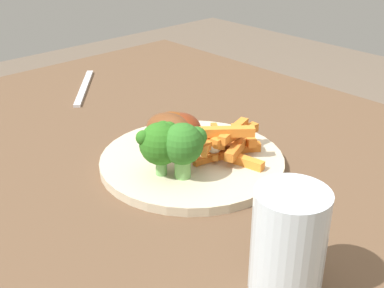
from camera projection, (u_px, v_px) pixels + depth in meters
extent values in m
cube|color=brown|center=(211.00, 172.00, 0.70)|extent=(1.10, 0.75, 0.03)
cylinder|color=#443122|center=(165.00, 184.00, 1.37)|extent=(0.06, 0.06, 0.69)
cylinder|color=beige|center=(192.00, 161.00, 0.69)|extent=(0.25, 0.25, 0.01)
cylinder|color=#74B460|center=(161.00, 166.00, 0.64)|extent=(0.01, 0.01, 0.02)
sphere|color=#2A691B|center=(161.00, 144.00, 0.62)|extent=(0.05, 0.05, 0.05)
sphere|color=#2A691B|center=(143.00, 138.00, 0.61)|extent=(0.02, 0.02, 0.02)
sphere|color=#2A691B|center=(152.00, 138.00, 0.63)|extent=(0.02, 0.02, 0.02)
sphere|color=#2A691B|center=(169.00, 130.00, 0.64)|extent=(0.02, 0.02, 0.02)
sphere|color=#2A691B|center=(163.00, 129.00, 0.64)|extent=(0.02, 0.02, 0.02)
sphere|color=#2A691B|center=(174.00, 132.00, 0.63)|extent=(0.02, 0.02, 0.02)
cylinder|color=#76B65F|center=(183.00, 167.00, 0.63)|extent=(0.02, 0.02, 0.03)
sphere|color=#2E6E23|center=(182.00, 144.00, 0.62)|extent=(0.05, 0.05, 0.05)
sphere|color=#2E6E23|center=(189.00, 139.00, 0.63)|extent=(0.02, 0.02, 0.02)
sphere|color=#2E6E23|center=(168.00, 134.00, 0.62)|extent=(0.02, 0.02, 0.02)
sphere|color=#2E6E23|center=(197.00, 137.00, 0.63)|extent=(0.03, 0.03, 0.03)
sphere|color=#2E6E23|center=(166.00, 142.00, 0.62)|extent=(0.02, 0.02, 0.02)
cube|color=orange|center=(228.00, 154.00, 0.68)|extent=(0.03, 0.09, 0.01)
cube|color=orange|center=(209.00, 142.00, 0.67)|extent=(0.05, 0.07, 0.01)
cube|color=orange|center=(240.00, 144.00, 0.68)|extent=(0.05, 0.09, 0.01)
cube|color=orange|center=(225.00, 153.00, 0.69)|extent=(0.02, 0.10, 0.01)
cube|color=orange|center=(229.00, 137.00, 0.68)|extent=(0.02, 0.11, 0.01)
cube|color=orange|center=(230.00, 136.00, 0.67)|extent=(0.02, 0.07, 0.01)
cube|color=orange|center=(218.00, 136.00, 0.68)|extent=(0.06, 0.05, 0.01)
cube|color=orange|center=(234.00, 131.00, 0.68)|extent=(0.03, 0.07, 0.01)
cube|color=orange|center=(226.00, 148.00, 0.69)|extent=(0.07, 0.09, 0.01)
cube|color=orange|center=(227.00, 132.00, 0.66)|extent=(0.06, 0.06, 0.01)
cube|color=orange|center=(226.00, 147.00, 0.70)|extent=(0.05, 0.07, 0.01)
cube|color=orange|center=(243.00, 135.00, 0.71)|extent=(0.06, 0.03, 0.01)
cube|color=orange|center=(218.00, 147.00, 0.69)|extent=(0.06, 0.06, 0.01)
cube|color=orange|center=(239.00, 159.00, 0.67)|extent=(0.07, 0.03, 0.01)
cylinder|color=#5D240A|center=(173.00, 142.00, 0.72)|extent=(0.05, 0.05, 0.00)
ellipsoid|color=#863C11|center=(172.00, 128.00, 0.71)|extent=(0.08, 0.08, 0.05)
cylinder|color=beige|center=(208.00, 138.00, 0.69)|extent=(0.04, 0.03, 0.01)
sphere|color=silver|center=(221.00, 140.00, 0.68)|extent=(0.02, 0.02, 0.02)
cylinder|color=#4C2312|center=(170.00, 145.00, 0.71)|extent=(0.05, 0.05, 0.00)
ellipsoid|color=brown|center=(170.00, 130.00, 0.70)|extent=(0.08, 0.06, 0.05)
cylinder|color=beige|center=(204.00, 143.00, 0.67)|extent=(0.04, 0.02, 0.01)
sphere|color=silver|center=(214.00, 146.00, 0.66)|extent=(0.02, 0.02, 0.02)
cylinder|color=#541A0B|center=(181.00, 143.00, 0.72)|extent=(0.05, 0.05, 0.00)
ellipsoid|color=maroon|center=(181.00, 129.00, 0.71)|extent=(0.09, 0.09, 0.04)
cylinder|color=beige|center=(185.00, 148.00, 0.66)|extent=(0.04, 0.03, 0.01)
sphere|color=silver|center=(186.00, 154.00, 0.65)|extent=(0.02, 0.02, 0.02)
cube|color=silver|center=(84.00, 87.00, 0.96)|extent=(0.15, 0.13, 0.00)
cylinder|color=silver|center=(288.00, 242.00, 0.45)|extent=(0.07, 0.07, 0.10)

